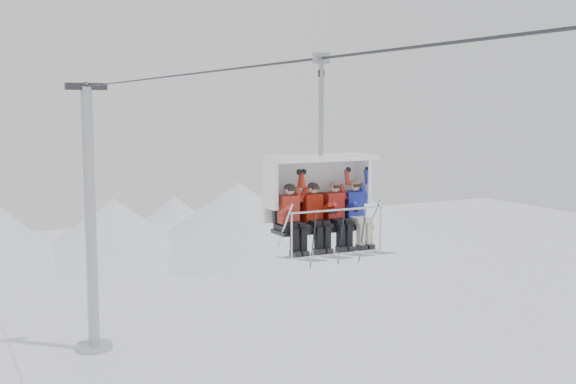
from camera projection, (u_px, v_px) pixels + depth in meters
name	position (u px, v px, depth m)	size (l,w,h in m)	color
ridgeline	(15.00, 235.00, 53.54)	(72.00, 21.00, 7.00)	white
lift_tower_right	(91.00, 238.00, 36.11)	(2.00, 1.80, 13.48)	#A3A5AA
haul_cable	(288.00, 62.00, 15.70)	(0.06, 0.06, 50.00)	#303035
chairlift_carrier	(318.00, 190.00, 14.80)	(2.21, 1.17, 3.98)	black
skier_far_left	(291.00, 217.00, 14.25)	(0.38, 1.69, 1.53)	red
skier_center_left	(315.00, 215.00, 14.48)	(0.38, 1.69, 1.53)	#A31B0B
skier_center_right	(337.00, 213.00, 14.71)	(0.38, 1.69, 1.53)	red
skier_far_right	(357.00, 212.00, 14.92)	(0.38, 1.69, 1.53)	#1F2CAA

